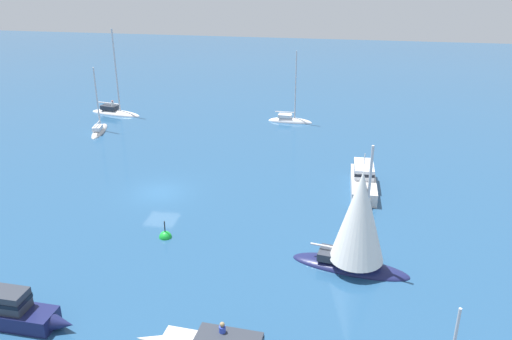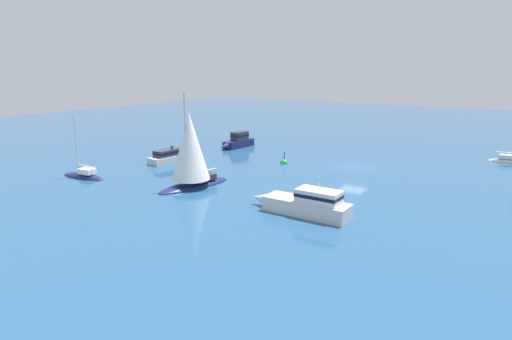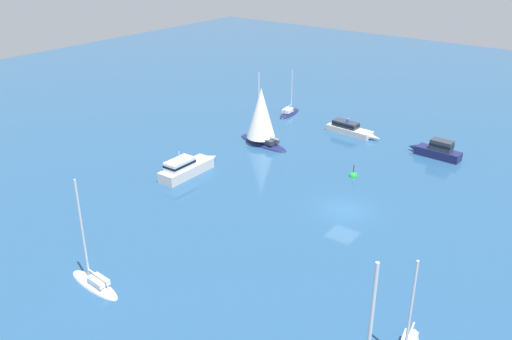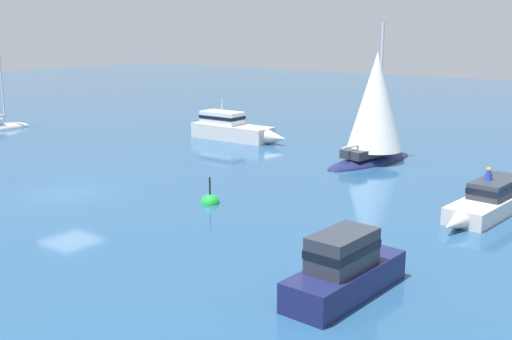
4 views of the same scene
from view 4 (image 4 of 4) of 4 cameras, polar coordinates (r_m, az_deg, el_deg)
ground_plane at (r=31.87m, az=-16.67°, el=-1.96°), size 160.00×160.00×0.00m
powerboat at (r=44.72m, az=-2.10°, el=3.78°), size 7.67×2.02×2.85m
powerboat_1 at (r=28.76m, az=20.43°, el=-2.55°), size 2.13×7.11×1.99m
sloop_2 at (r=37.55m, az=10.71°, el=5.14°), size 3.79×7.51×8.54m
powerboat_2 at (r=19.28m, az=8.43°, el=-8.79°), size 1.75×5.83×2.01m
channel_buoy at (r=28.71m, az=-4.19°, el=-3.04°), size 0.87×0.87×1.67m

